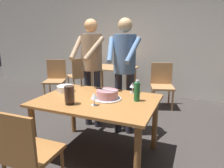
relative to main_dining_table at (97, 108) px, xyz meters
name	(u,v)px	position (x,y,z in m)	size (l,w,h in m)	color
ground_plane	(98,154)	(0.00, 0.00, -0.64)	(14.00, 14.00, 0.00)	#383330
back_wall	(151,39)	(0.00, 2.90, 0.71)	(10.00, 0.12, 2.70)	beige
main_dining_table	(97,108)	(0.00, 0.00, 0.00)	(1.41, 0.99, 0.75)	#9E6633
cake_on_platter	(107,95)	(0.11, 0.05, 0.16)	(0.34, 0.34, 0.11)	silver
cake_knife	(102,89)	(0.04, 0.07, 0.23)	(0.27, 0.06, 0.02)	silver
plate_stack	(65,89)	(-0.54, 0.13, 0.15)	(0.22, 0.22, 0.08)	white
wine_glass_near	(133,85)	(0.31, 0.42, 0.21)	(0.08, 0.08, 0.14)	silver
wine_glass_far	(94,96)	(0.06, -0.20, 0.21)	(0.08, 0.08, 0.14)	silver
water_bottle	(137,91)	(0.46, 0.12, 0.22)	(0.07, 0.07, 0.25)	#1E6B38
hurricane_lamp	(69,95)	(-0.20, -0.27, 0.22)	(0.11, 0.11, 0.21)	black
person_cutting_cake	(124,64)	(0.10, 0.71, 0.43)	(0.47, 0.56, 1.72)	#2D2D38
person_standing_beside	(92,62)	(-0.46, 0.74, 0.43)	(0.47, 0.56, 1.72)	#2D2D38
chair_near_side	(27,151)	(-0.27, -0.87, -0.15)	(0.45, 0.45, 0.90)	#9E6633
background_table	(114,74)	(-0.68, 2.20, -0.06)	(1.00, 0.70, 0.74)	tan
background_chair_1	(55,78)	(-1.91, 1.68, -0.15)	(0.57, 0.57, 0.90)	tan
background_chair_2	(79,74)	(-1.64, 2.25, -0.15)	(0.61, 0.61, 0.90)	tan
background_chair_3	(162,83)	(0.44, 2.11, -0.15)	(0.56, 0.56, 0.90)	tan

